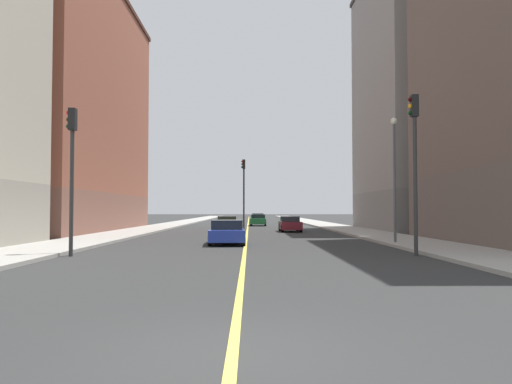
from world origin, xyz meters
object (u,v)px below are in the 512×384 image
Objects in this scene: building_left_mid at (415,98)px; traffic_light_median_far at (244,185)px; traffic_light_left_near at (415,152)px; street_lamp_left_near at (394,166)px; car_blue at (227,232)px; car_green at (258,220)px; traffic_light_right_near at (72,160)px; car_maroon at (290,224)px; car_yellow at (227,224)px; car_white at (258,218)px; building_right_midblock at (70,108)px.

building_left_mid is 17.90m from traffic_light_median_far.
traffic_light_left_near is 0.99× the size of street_lamp_left_near.
car_blue is at bearing 139.75° from traffic_light_left_near.
traffic_light_median_far is 10.57m from car_green.
car_maroon is (10.68, 21.95, -3.25)m from traffic_light_right_near.
traffic_light_right_near is 24.62m from car_maroon.
street_lamp_left_near is 18.55m from car_yellow.
traffic_light_right_near is at bearing -115.94° from car_maroon.
car_maroon is (-3.30, 21.95, -3.58)m from traffic_light_left_near.
street_lamp_left_near is 9.71m from car_blue.
car_white reaches higher than car_yellow.
car_green is (-14.21, 12.93, -11.46)m from building_left_mid.
building_right_midblock is 5.81× the size of car_yellow.
building_left_mid is 32.44m from car_white.
car_yellow reaches higher than car_blue.
car_blue is at bearing -107.18° from car_maroon.
traffic_light_left_near is 37.98m from car_green.
building_left_mid is at bearing -62.40° from car_white.
car_blue is at bearing 176.26° from street_lamp_left_near.
car_blue is (0.69, -14.82, -0.01)m from car_yellow.
car_white is at bearing 117.60° from building_left_mid.
building_left_mid is at bearing 47.06° from car_blue.
street_lamp_left_near is (23.41, -16.41, -6.49)m from building_right_midblock.
building_left_mid reaches higher than car_blue.
building_left_mid reaches higher than car_white.
car_blue is at bearing -94.18° from car_green.
car_green is at bearing 98.76° from traffic_light_left_near.
street_lamp_left_near reaches higher than car_blue.
traffic_light_left_near is at bearing -83.77° from car_white.
traffic_light_median_far is at bearing 104.91° from traffic_light_left_near.
car_green is at bearing 85.82° from car_blue.
car_yellow is (13.72, -1.00, -10.06)m from building_right_midblock.
building_left_mid is 30.94m from building_right_midblock.
traffic_light_left_near is 1.63× the size of car_maroon.
building_right_midblock reaches higher than car_yellow.
car_blue is at bearing -132.94° from building_left_mid.
street_lamp_left_near is 16.74m from car_maroon.
traffic_light_left_near is 1.51× the size of car_yellow.
traffic_light_left_near is 11.07m from car_blue.
traffic_light_left_near is 22.48m from car_maroon.
traffic_light_median_far reaches higher than car_green.
car_green is at bearing -90.63° from car_white.
building_right_midblock is 24.43m from car_green.
car_yellow is (-2.93, -15.79, -0.00)m from car_green.
car_maroon is (4.04, -5.63, -3.68)m from traffic_light_median_far.
car_blue is (14.41, -15.82, -10.08)m from building_right_midblock.
street_lamp_left_near reaches higher than traffic_light_left_near.
traffic_light_median_far is 1.67× the size of car_maroon.
car_white is (1.74, 23.75, -3.66)m from traffic_light_median_far.
building_right_midblock reaches higher than traffic_light_right_near.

